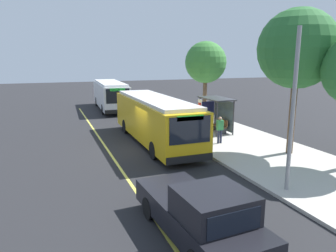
% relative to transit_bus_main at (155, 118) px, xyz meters
% --- Properties ---
extents(ground_plane, '(120.00, 120.00, 0.00)m').
position_rel_transit_bus_main_xyz_m(ground_plane, '(1.34, -1.01, -1.62)').
color(ground_plane, '#232326').
extents(sidewalk_curb, '(44.00, 6.40, 0.15)m').
position_rel_transit_bus_main_xyz_m(sidewalk_curb, '(1.34, 4.99, -1.54)').
color(sidewalk_curb, '#B7B2A8').
rests_on(sidewalk_curb, ground_plane).
extents(lane_stripe_center, '(36.00, 0.14, 0.01)m').
position_rel_transit_bus_main_xyz_m(lane_stripe_center, '(1.34, -3.21, -1.61)').
color(lane_stripe_center, '#E0D64C').
rests_on(lane_stripe_center, ground_plane).
extents(transit_bus_main, '(11.00, 2.61, 2.95)m').
position_rel_transit_bus_main_xyz_m(transit_bus_main, '(0.00, 0.00, 0.00)').
color(transit_bus_main, gold).
rests_on(transit_bus_main, ground_plane).
extents(transit_bus_second, '(10.24, 3.04, 2.95)m').
position_rel_transit_bus_main_xyz_m(transit_bus_second, '(-14.87, -0.05, -0.00)').
color(transit_bus_second, white).
rests_on(transit_bus_second, ground_plane).
extents(pickup_truck, '(5.52, 2.35, 1.85)m').
position_rel_transit_bus_main_xyz_m(pickup_truck, '(11.28, -2.35, -0.76)').
color(pickup_truck, black).
rests_on(pickup_truck, ground_plane).
extents(bus_shelter, '(2.90, 1.60, 2.48)m').
position_rel_transit_bus_main_xyz_m(bus_shelter, '(-0.92, 5.06, 0.30)').
color(bus_shelter, '#333338').
rests_on(bus_shelter, sidewalk_curb).
extents(waiting_bench, '(1.60, 0.48, 0.95)m').
position_rel_transit_bus_main_xyz_m(waiting_bench, '(-0.59, 5.15, -0.98)').
color(waiting_bench, brown).
rests_on(waiting_bench, sidewalk_curb).
extents(route_sign_post, '(0.44, 0.08, 2.80)m').
position_rel_transit_bus_main_xyz_m(route_sign_post, '(1.75, 2.36, 0.34)').
color(route_sign_post, '#333338').
rests_on(route_sign_post, sidewalk_curb).
extents(pedestrian_commuter, '(0.24, 0.40, 1.69)m').
position_rel_transit_bus_main_xyz_m(pedestrian_commuter, '(2.15, 3.58, -0.50)').
color(pedestrian_commuter, '#282D47').
rests_on(pedestrian_commuter, sidewalk_curb).
extents(street_tree_upstreet, '(4.22, 4.22, 7.84)m').
position_rel_transit_bus_main_xyz_m(street_tree_upstreet, '(5.38, 6.22, 4.24)').
color(street_tree_upstreet, brown).
rests_on(street_tree_upstreet, sidewalk_curb).
extents(street_tree_downstreet, '(3.62, 3.62, 6.72)m').
position_rel_transit_bus_main_xyz_m(street_tree_downstreet, '(-6.17, 6.79, 3.41)').
color(street_tree_downstreet, brown).
rests_on(street_tree_downstreet, sidewalk_curb).
extents(utility_pole, '(0.16, 0.16, 6.40)m').
position_rel_transit_bus_main_xyz_m(utility_pole, '(9.43, 2.50, 1.73)').
color(utility_pole, gray).
rests_on(utility_pole, sidewalk_curb).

